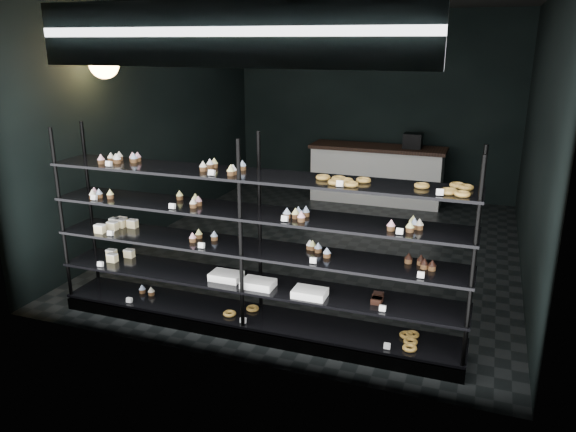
# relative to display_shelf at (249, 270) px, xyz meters

# --- Properties ---
(room) EXTENTS (5.01, 6.01, 3.20)m
(room) POSITION_rel_display_shelf_xyz_m (0.03, 2.45, 0.97)
(room) COLOR black
(room) RESTS_ON ground
(display_shelf) EXTENTS (4.00, 0.50, 1.91)m
(display_shelf) POSITION_rel_display_shelf_xyz_m (0.00, 0.00, 0.00)
(display_shelf) COLOR black
(display_shelf) RESTS_ON room
(signage) EXTENTS (3.30, 0.05, 0.50)m
(signage) POSITION_rel_display_shelf_xyz_m (0.03, -0.48, 2.12)
(signage) COLOR #0D1F43
(signage) RESTS_ON room
(pendant_lamp) EXTENTS (0.34, 0.34, 0.90)m
(pendant_lamp) POSITION_rel_display_shelf_xyz_m (-2.17, 0.96, 1.82)
(pendant_lamp) COLOR black
(pendant_lamp) RESTS_ON room
(service_counter) EXTENTS (2.29, 0.65, 1.23)m
(service_counter) POSITION_rel_display_shelf_xyz_m (0.24, 4.95, -0.13)
(service_counter) COLOR silver
(service_counter) RESTS_ON room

